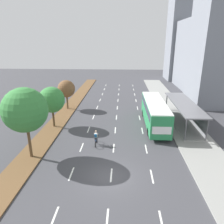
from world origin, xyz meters
TOP-DOWN VIEW (x-y plane):
  - ground_plane at (0.00, 0.00)m, footprint 140.00×140.00m
  - median_strip at (-8.30, 20.00)m, footprint 2.60×52.00m
  - sidewalk_right at (9.25, 20.00)m, footprint 4.50×52.00m
  - lane_divider_left at (-3.50, 16.99)m, footprint 0.14×44.99m
  - lane_divider_center at (0.00, 16.99)m, footprint 0.14×44.99m
  - lane_divider_right at (3.50, 16.99)m, footprint 0.14×44.99m
  - bus_shelter at (9.53, 12.54)m, footprint 2.90×11.97m
  - bus at (5.25, 11.89)m, footprint 2.54×11.29m
  - cyclist at (-1.99, 5.70)m, footprint 0.46×1.82m
  - median_tree_nearest at (-8.10, 2.76)m, footprint 4.20×4.20m
  - median_tree_second at (-8.26, 10.46)m, footprint 3.36×3.36m
  - median_tree_third at (-8.38, 18.17)m, footprint 2.86×2.86m
  - building_near_right at (17.91, 22.69)m, footprint 9.52×8.69m
  - building_mid_right at (18.86, 36.11)m, footprint 8.61×14.51m
  - building_far_right at (18.77, 48.70)m, footprint 10.05×8.68m

SIDE VIEW (x-z plane):
  - ground_plane at x=0.00m, z-range 0.00..0.00m
  - lane_divider_left at x=-3.50m, z-range 0.00..0.01m
  - lane_divider_center at x=0.00m, z-range 0.00..0.01m
  - lane_divider_right at x=3.50m, z-range 0.00..0.01m
  - median_strip at x=-8.30m, z-range 0.00..0.12m
  - sidewalk_right at x=9.25m, z-range 0.00..0.15m
  - cyclist at x=-1.99m, z-range -0.06..1.65m
  - bus_shelter at x=9.53m, z-range 0.44..3.30m
  - bus at x=5.25m, z-range 0.38..3.75m
  - median_tree_third at x=-8.38m, z-range 1.09..5.92m
  - median_tree_second at x=-8.26m, z-range 1.10..6.46m
  - median_tree_nearest at x=-8.10m, z-range 1.49..8.44m
  - building_mid_right at x=18.86m, z-range 0.00..15.64m
  - building_near_right at x=17.91m, z-range 0.00..20.21m
  - building_far_right at x=18.77m, z-range 0.00..22.09m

